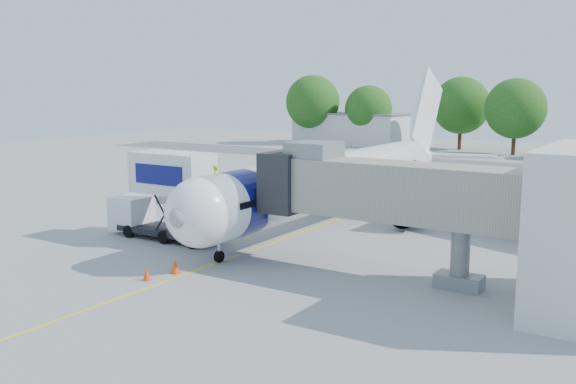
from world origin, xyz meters
The scene contains 14 objects.
ground centered at (0.00, 0.00, 0.00)m, with size 160.00×160.00×0.00m, color #9C9B99.
guidance_line centered at (0.00, 0.00, 0.01)m, with size 0.15×70.00×0.01m, color yellow.
taxiway_strip centered at (0.00, 42.00, 0.00)m, with size 120.00×10.00×0.01m, color #59595B.
aircraft centered at (0.00, 4.12, 2.95)m, with size 34.17×37.73×11.35m.
jet_bridge centered at (7.99, -7.00, 4.34)m, with size 13.90×3.20×6.60m.
catering_hiloader centered at (-6.26, -7.00, 2.76)m, with size 8.61×2.44×5.50m.
ground_tug centered at (-2.72, -18.55, 0.80)m, with size 4.12×2.62×1.53m.
safety_cone_a centered at (-0.57, -12.37, 0.37)m, with size 0.48×0.48×0.77m.
safety_cone_b centered at (-0.91, -14.04, 0.30)m, with size 0.40×0.40×0.63m.
outbuilding_left centered at (-28.00, 60.00, 2.66)m, with size 18.40×8.40×5.30m.
tree_a centered at (-33.79, 57.41, 6.99)m, with size 9.02×9.02×11.51m.
tree_b centered at (-24.15, 58.85, 5.94)m, with size 7.67×7.67×9.78m.
tree_c centered at (-9.58, 60.76, 6.71)m, with size 8.67×8.67×11.06m.
tree_d centered at (-0.57, 56.77, 6.52)m, with size 8.42×8.42×10.74m.
Camera 1 is at (21.56, -35.95, 9.43)m, focal length 40.00 mm.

